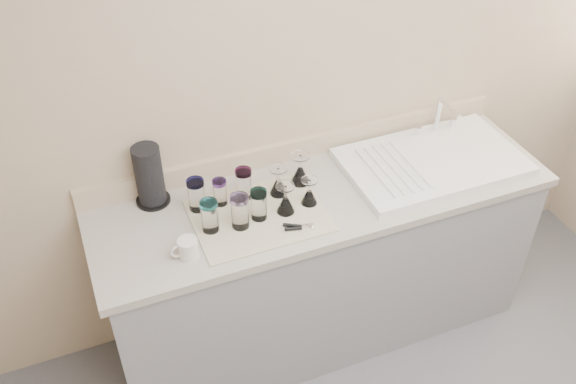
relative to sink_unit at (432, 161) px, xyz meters
name	(u,v)px	position (x,y,z in m)	size (l,w,h in m)	color
room_envelope	(541,275)	(-0.55, -1.20, 0.64)	(3.54, 3.50, 2.52)	#535358
counter_unit	(321,264)	(-0.55, 0.00, -0.47)	(2.06, 0.62, 0.90)	gray
sink_unit	(432,161)	(0.00, 0.00, 0.00)	(0.82, 0.50, 0.22)	white
dish_towel	(259,216)	(-0.87, -0.04, -0.02)	(0.55, 0.42, 0.01)	beige
tumbler_teal	(196,195)	(-1.10, 0.09, 0.06)	(0.07, 0.07, 0.15)	white
tumbler_cyan	(220,192)	(-1.00, 0.09, 0.05)	(0.06, 0.06, 0.12)	white
tumbler_purple	(244,183)	(-0.89, 0.09, 0.06)	(0.07, 0.07, 0.14)	white
tumbler_magenta	(210,216)	(-1.08, -0.05, 0.06)	(0.07, 0.07, 0.15)	white
tumbler_blue	(240,211)	(-0.96, -0.08, 0.07)	(0.08, 0.08, 0.15)	white
tumbler_lavender	(259,204)	(-0.88, -0.06, 0.06)	(0.07, 0.07, 0.14)	white
goblet_back_left	(278,185)	(-0.74, 0.06, 0.04)	(0.08, 0.08, 0.14)	white
goblet_back_right	(300,173)	(-0.63, 0.10, 0.04)	(0.08, 0.08, 0.15)	white
goblet_front_left	(286,203)	(-0.76, -0.06, 0.04)	(0.08, 0.08, 0.14)	white
goblet_front_right	(309,195)	(-0.64, -0.05, 0.03)	(0.07, 0.07, 0.13)	white
can_opener	(299,227)	(-0.75, -0.18, 0.00)	(0.12, 0.08, 0.02)	silver
white_mug	(188,248)	(-1.21, -0.16, 0.02)	(0.11, 0.08, 0.08)	silver
paper_towel_roll	(149,176)	(-1.26, 0.22, 0.12)	(0.15, 0.15, 0.28)	black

